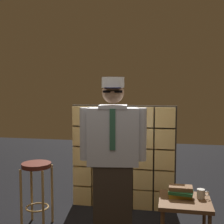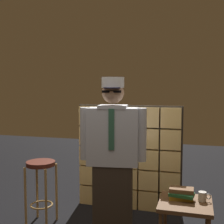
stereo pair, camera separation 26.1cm
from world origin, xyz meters
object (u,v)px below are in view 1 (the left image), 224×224
at_px(bar_stool, 37,179).
at_px(book_stack, 180,192).
at_px(side_table, 185,205).
at_px(standing_person, 113,158).
at_px(coffee_mug, 201,194).

xyz_separation_m(bar_stool, book_stack, (1.63, -0.06, -0.02)).
bearing_deg(side_table, book_stack, 128.61).
relative_size(standing_person, bar_stool, 2.30).
relative_size(standing_person, book_stack, 6.54).
xyz_separation_m(side_table, coffee_mug, (0.17, 0.07, 0.11)).
relative_size(bar_stool, side_table, 1.45).
bearing_deg(standing_person, book_stack, 1.98).
distance_m(standing_person, book_stack, 0.79).
distance_m(standing_person, coffee_mug, 0.98).
height_order(side_table, book_stack, book_stack).
xyz_separation_m(standing_person, coffee_mug, (0.90, 0.14, -0.37)).
bearing_deg(side_table, coffee_mug, 22.34).
relative_size(standing_person, coffee_mug, 13.76).
bearing_deg(coffee_mug, side_table, -157.66).
height_order(standing_person, bar_stool, standing_person).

